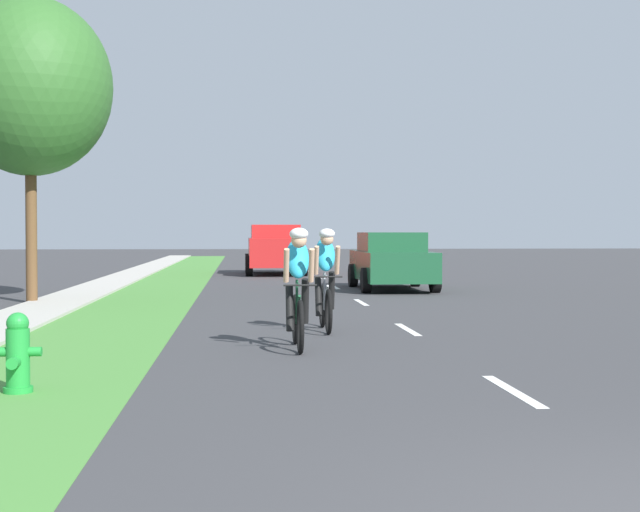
{
  "coord_description": "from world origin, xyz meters",
  "views": [
    {
      "loc": [
        -2.59,
        -4.21,
        1.52
      ],
      "look_at": [
        -0.21,
        23.54,
        0.81
      ],
      "focal_mm": 51.78,
      "sensor_mm": 36.0,
      "label": 1
    }
  ],
  "objects_px": {
    "cyclist_lead": "(298,287)",
    "sedan_dark_green": "(392,261)",
    "fire_hydrant_green": "(18,354)",
    "cyclist_trailing": "(326,278)",
    "street_tree_near": "(30,87)",
    "suv_red": "(275,248)"
  },
  "relations": [
    {
      "from": "cyclist_lead",
      "to": "street_tree_near",
      "type": "distance_m",
      "value": 10.55
    },
    {
      "from": "fire_hydrant_green",
      "to": "suv_red",
      "type": "relative_size",
      "value": 0.16
    },
    {
      "from": "cyclist_lead",
      "to": "street_tree_near",
      "type": "bearing_deg",
      "value": 122.13
    },
    {
      "from": "fire_hydrant_green",
      "to": "street_tree_near",
      "type": "relative_size",
      "value": 0.12
    },
    {
      "from": "sedan_dark_green",
      "to": "suv_red",
      "type": "relative_size",
      "value": 0.91
    },
    {
      "from": "cyclist_lead",
      "to": "sedan_dark_green",
      "type": "height_order",
      "value": "cyclist_lead"
    },
    {
      "from": "fire_hydrant_green",
      "to": "street_tree_near",
      "type": "height_order",
      "value": "street_tree_near"
    },
    {
      "from": "fire_hydrant_green",
      "to": "cyclist_lead",
      "type": "distance_m",
      "value": 4.18
    },
    {
      "from": "fire_hydrant_green",
      "to": "street_tree_near",
      "type": "distance_m",
      "value": 12.37
    },
    {
      "from": "cyclist_lead",
      "to": "sedan_dark_green",
      "type": "bearing_deg",
      "value": 75.15
    },
    {
      "from": "fire_hydrant_green",
      "to": "suv_red",
      "type": "height_order",
      "value": "suv_red"
    },
    {
      "from": "suv_red",
      "to": "fire_hydrant_green",
      "type": "bearing_deg",
      "value": -97.72
    },
    {
      "from": "suv_red",
      "to": "street_tree_near",
      "type": "distance_m",
      "value": 14.88
    },
    {
      "from": "suv_red",
      "to": "sedan_dark_green",
      "type": "bearing_deg",
      "value": -73.45
    },
    {
      "from": "sedan_dark_green",
      "to": "street_tree_near",
      "type": "distance_m",
      "value": 10.12
    },
    {
      "from": "cyclist_trailing",
      "to": "street_tree_near",
      "type": "xyz_separation_m",
      "value": [
        -5.79,
        6.17,
        3.82
      ]
    },
    {
      "from": "cyclist_lead",
      "to": "cyclist_trailing",
      "type": "bearing_deg",
      "value": 75.47
    },
    {
      "from": "fire_hydrant_green",
      "to": "cyclist_lead",
      "type": "xyz_separation_m",
      "value": [
        2.84,
        3.04,
        0.44
      ]
    },
    {
      "from": "cyclist_trailing",
      "to": "suv_red",
      "type": "relative_size",
      "value": 0.37
    },
    {
      "from": "cyclist_lead",
      "to": "fire_hydrant_green",
      "type": "bearing_deg",
      "value": -133.11
    },
    {
      "from": "cyclist_lead",
      "to": "sedan_dark_green",
      "type": "xyz_separation_m",
      "value": [
        3.25,
        12.27,
        -0.04
      ]
    },
    {
      "from": "suv_red",
      "to": "street_tree_near",
      "type": "bearing_deg",
      "value": -113.38
    }
  ]
}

